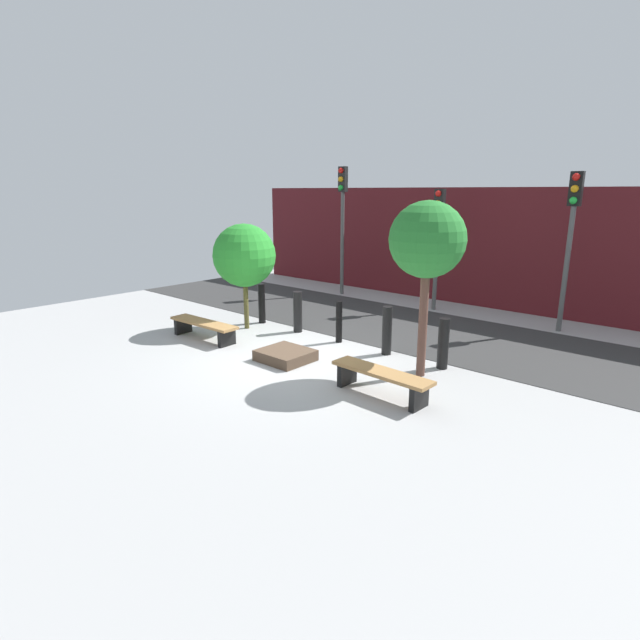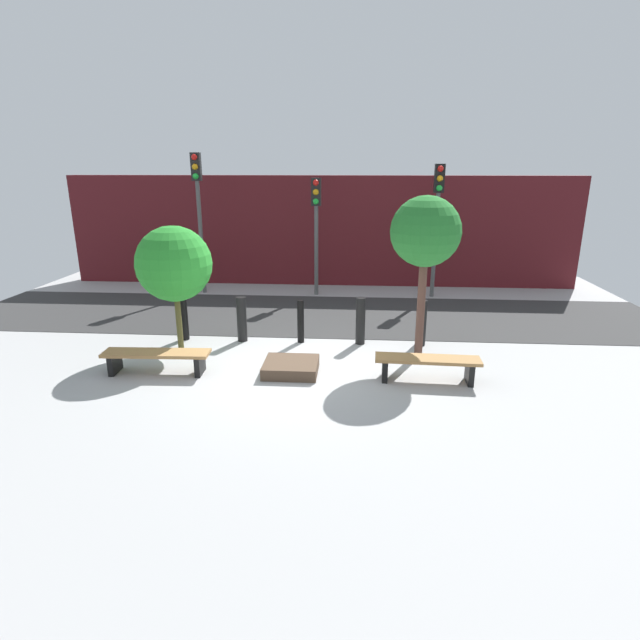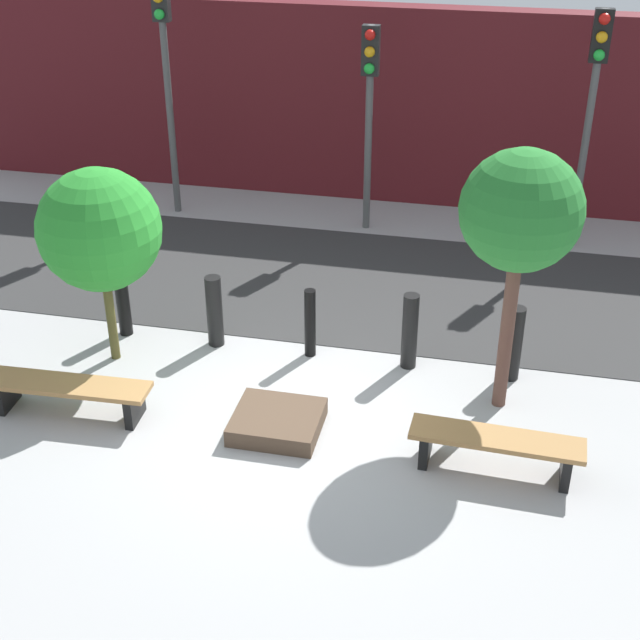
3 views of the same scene
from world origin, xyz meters
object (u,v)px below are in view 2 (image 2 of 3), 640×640
at_px(bollard_far_right, 421,323).
at_px(traffic_light_mid_west, 316,215).
at_px(traffic_light_west, 198,199).
at_px(bollard_left, 242,319).
at_px(tree_behind_left_bench, 174,264).
at_px(traffic_light_mid_east, 438,207).
at_px(bollard_right, 361,321).
at_px(bench_left, 157,357).
at_px(tree_behind_right_bench, 425,233).
at_px(planter_bed, 291,367).
at_px(bollard_far_left, 184,317).
at_px(bench_right, 427,364).
at_px(bollard_center, 301,321).

relative_size(bollard_far_right, traffic_light_mid_west, 0.29).
bearing_deg(traffic_light_west, bollard_left, -63.51).
height_order(tree_behind_left_bench, traffic_light_mid_west, traffic_light_mid_west).
height_order(traffic_light_west, traffic_light_mid_east, traffic_light_west).
height_order(bollard_left, bollard_right, bollard_right).
relative_size(bench_left, bollard_left, 1.98).
bearing_deg(tree_behind_left_bench, traffic_light_mid_west, 63.23).
xyz_separation_m(bollard_right, traffic_light_mid_east, (2.15, 4.32, 2.09)).
bearing_deg(tree_behind_right_bench, bench_left, -165.49).
bearing_deg(planter_bed, bollard_right, 52.65).
distance_m(bench_left, planter_bed, 2.50).
distance_m(tree_behind_right_bench, bollard_far_left, 5.49).
xyz_separation_m(traffic_light_west, traffic_light_mid_east, (6.90, -0.00, -0.20)).
distance_m(tree_behind_right_bench, traffic_light_west, 7.73).
xyz_separation_m(bench_right, planter_bed, (-2.49, 0.20, -0.22)).
bearing_deg(bench_left, tree_behind_left_bench, 87.74).
relative_size(tree_behind_left_bench, tree_behind_right_bench, 0.81).
relative_size(bollard_far_left, bollard_center, 1.08).
height_order(bollard_far_left, traffic_light_mid_east, traffic_light_mid_east).
distance_m(tree_behind_left_bench, traffic_light_mid_east, 7.76).
distance_m(bench_left, bollard_far_left, 1.92).
height_order(bench_left, traffic_light_west, traffic_light_west).
relative_size(bollard_center, traffic_light_mid_east, 0.25).
distance_m(bench_left, bollard_right, 4.25).
xyz_separation_m(bench_left, bollard_center, (2.49, 1.90, 0.16)).
bearing_deg(tree_behind_right_bench, traffic_light_mid_west, 116.77).
bearing_deg(bollard_far_right, bollard_left, 180.00).
bearing_deg(bollard_right, bench_right, -58.08).
xyz_separation_m(bench_right, bollard_far_left, (-5.09, 1.90, 0.19)).
bearing_deg(tree_behind_left_bench, bench_right, -14.51).
bearing_deg(bollard_right, planter_bed, -127.35).
height_order(tree_behind_left_bench, bollard_far_left, tree_behind_left_bench).
bearing_deg(bench_left, bollard_far_left, 91.18).
xyz_separation_m(traffic_light_mid_west, traffic_light_mid_east, (3.45, 0.00, 0.25)).
bearing_deg(bollard_right, traffic_light_west, 137.76).
bearing_deg(tree_behind_right_bench, traffic_light_mid_east, 78.94).
bearing_deg(tree_behind_left_bench, bollard_left, 27.48).
relative_size(bench_left, planter_bed, 1.97).
bearing_deg(planter_bed, bollard_far_right, 33.23).
relative_size(bench_right, tree_behind_left_bench, 0.72).
distance_m(bench_left, traffic_light_mid_east, 8.90).
distance_m(bench_right, bollard_center, 3.14).
bearing_deg(bench_right, tree_behind_right_bench, 92.26).
xyz_separation_m(bench_right, traffic_light_west, (-5.94, 6.22, 2.48)).
bearing_deg(bollard_far_right, tree_behind_left_bench, -173.09).
relative_size(planter_bed, bollard_far_right, 1.00).
height_order(bollard_right, traffic_light_mid_east, traffic_light_mid_east).
bearing_deg(planter_bed, traffic_light_west, 119.83).
bearing_deg(bollard_right, traffic_light_mid_east, 63.50).
bearing_deg(bollard_center, bollard_right, 0.00).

